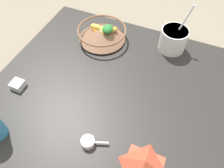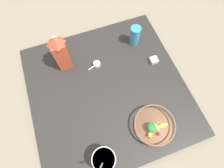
% 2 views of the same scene
% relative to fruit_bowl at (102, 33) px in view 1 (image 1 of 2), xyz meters
% --- Properties ---
extents(ground_plane, '(6.00, 6.00, 0.00)m').
position_rel_fruit_bowl_xyz_m(ground_plane, '(0.18, -0.33, -0.08)').
color(ground_plane, gray).
extents(countertop, '(1.03, 1.03, 0.04)m').
position_rel_fruit_bowl_xyz_m(countertop, '(0.18, -0.33, -0.06)').
color(countertop, '#2D2B28').
rests_on(countertop, ground_plane).
extents(fruit_bowl, '(0.25, 0.25, 0.09)m').
position_rel_fruit_bowl_xyz_m(fruit_bowl, '(0.00, 0.00, 0.00)').
color(fruit_bowl, brown).
rests_on(fruit_bowl, countertop).
extents(yogurt_tub, '(0.13, 0.13, 0.23)m').
position_rel_fruit_bowl_xyz_m(yogurt_tub, '(0.34, 0.07, 0.02)').
color(yogurt_tub, white).
rests_on(yogurt_tub, countertop).
extents(spice_jar, '(0.05, 0.05, 0.03)m').
position_rel_fruit_bowl_xyz_m(spice_jar, '(-0.21, -0.42, -0.03)').
color(spice_jar, silver).
rests_on(spice_jar, countertop).
extents(measuring_scoop, '(0.10, 0.05, 0.03)m').
position_rel_fruit_bowl_xyz_m(measuring_scoop, '(0.19, -0.53, -0.03)').
color(measuring_scoop, white).
rests_on(measuring_scoop, countertop).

